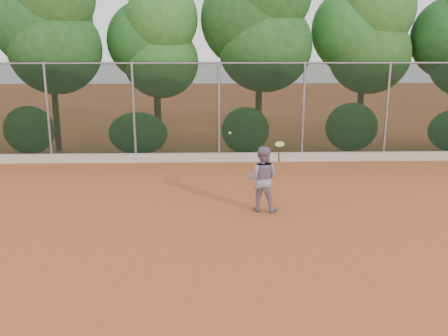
{
  "coord_description": "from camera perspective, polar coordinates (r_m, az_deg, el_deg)",
  "views": [
    {
      "loc": [
        -0.34,
        -10.56,
        4.23
      ],
      "look_at": [
        0.0,
        1.0,
        1.25
      ],
      "focal_mm": 40.0,
      "sensor_mm": 36.0,
      "label": 1
    }
  ],
  "objects": [
    {
      "name": "tennis_ball_in_flight",
      "position": [
        12.85,
        0.66,
        4.02
      ],
      "size": [
        0.07,
        0.07,
        0.07
      ],
      "color": "#EAF838",
      "rests_on": "ground"
    },
    {
      "name": "chainlink_fence",
      "position": [
        17.72,
        -0.58,
        6.75
      ],
      "size": [
        24.09,
        0.09,
        3.5
      ],
      "color": "black",
      "rests_on": "ground"
    },
    {
      "name": "tennis_racket",
      "position": [
        12.42,
        6.37,
        2.54
      ],
      "size": [
        0.34,
        0.33,
        0.56
      ],
      "color": "black",
      "rests_on": "ground"
    },
    {
      "name": "tennis_player",
      "position": [
        12.6,
        4.39,
        -1.23
      ],
      "size": [
        0.95,
        0.82,
        1.67
      ],
      "primitive_type": "imported",
      "rotation": [
        0.0,
        0.0,
        2.88
      ],
      "color": "gray",
      "rests_on": "ground"
    },
    {
      "name": "concrete_curb",
      "position": [
        17.86,
        -0.55,
        1.23
      ],
      "size": [
        24.0,
        0.2,
        0.3
      ],
      "primitive_type": "cube",
      "color": "beige",
      "rests_on": "ground"
    },
    {
      "name": "foliage_backdrop",
      "position": [
        19.54,
        -2.37,
        14.93
      ],
      "size": [
        23.7,
        3.63,
        7.55
      ],
      "color": "#432C19",
      "rests_on": "ground"
    },
    {
      "name": "ground",
      "position": [
        11.38,
        0.15,
        -7.37
      ],
      "size": [
        80.0,
        80.0,
        0.0
      ],
      "primitive_type": "plane",
      "color": "#B15429",
      "rests_on": "ground"
    }
  ]
}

